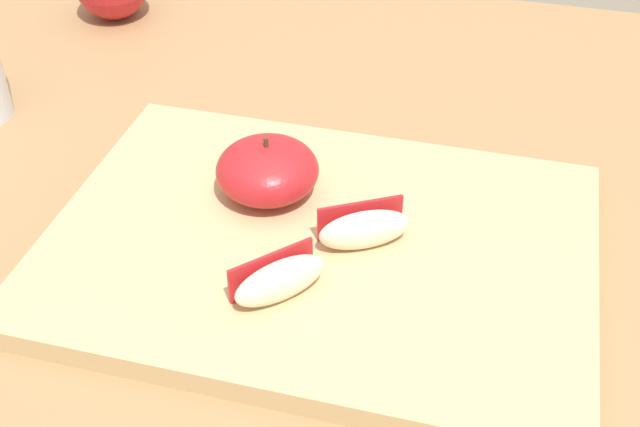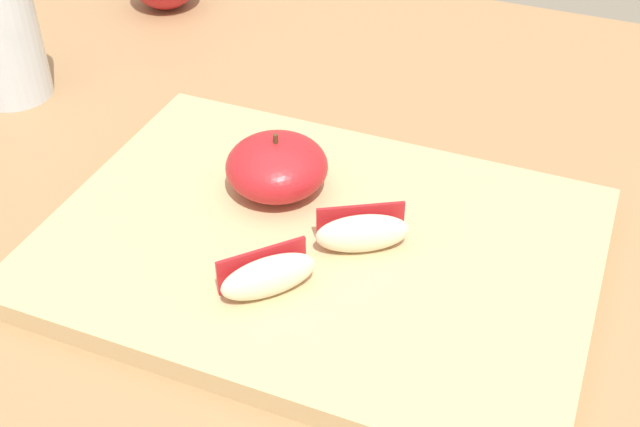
{
  "view_description": "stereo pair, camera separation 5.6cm",
  "coord_description": "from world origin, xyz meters",
  "views": [
    {
      "loc": [
        0.09,
        -0.42,
        1.15
      ],
      "look_at": [
        -0.02,
        0.0,
        0.79
      ],
      "focal_mm": 46.03,
      "sensor_mm": 36.0,
      "label": 1
    },
    {
      "loc": [
        0.15,
        -0.41,
        1.15
      ],
      "look_at": [
        -0.02,
        0.0,
        0.79
      ],
      "focal_mm": 46.03,
      "sensor_mm": 36.0,
      "label": 2
    }
  ],
  "objects": [
    {
      "name": "drinking_glass_water",
      "position": [
        -0.37,
        0.11,
        0.81
      ],
      "size": [
        0.07,
        0.07,
        0.1
      ],
      "color": "silver",
      "rests_on": "dining_table"
    },
    {
      "name": "apple_wedge_back",
      "position": [
        -0.03,
        -0.06,
        0.79
      ],
      "size": [
        0.06,
        0.06,
        0.03
      ],
      "color": "beige",
      "rests_on": "cutting_board"
    },
    {
      "name": "cutting_board",
      "position": [
        -0.02,
        0.0,
        0.76
      ],
      "size": [
        0.38,
        0.28,
        0.02
      ],
      "color": "tan",
      "rests_on": "dining_table"
    },
    {
      "name": "dining_table",
      "position": [
        0.0,
        0.0,
        0.65
      ],
      "size": [
        1.25,
        0.95,
        0.76
      ],
      "color": "#9E754C",
      "rests_on": "ground_plane"
    },
    {
      "name": "apple_wedge_left",
      "position": [
        0.01,
        0.0,
        0.79
      ],
      "size": [
        0.07,
        0.05,
        0.03
      ],
      "color": "beige",
      "rests_on": "cutting_board"
    },
    {
      "name": "apple_half_skin_up",
      "position": [
        -0.07,
        0.04,
        0.79
      ],
      "size": [
        0.08,
        0.08,
        0.05
      ],
      "color": "#B21E23",
      "rests_on": "cutting_board"
    }
  ]
}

